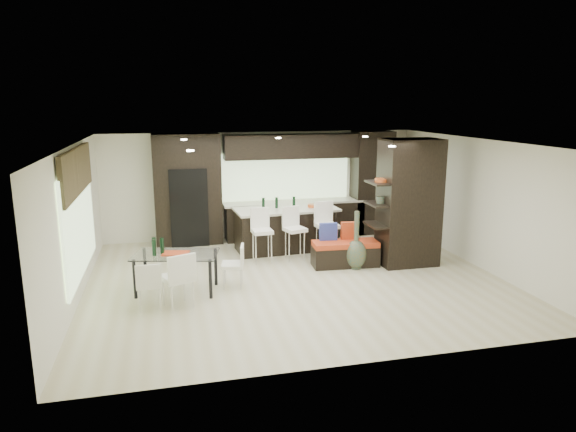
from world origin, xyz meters
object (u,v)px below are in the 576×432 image
object	(u,v)px
stool_right	(327,236)
floor_vase	(356,240)
bench	(345,254)
chair_far	(149,287)
stool_left	(262,241)
dining_table	(177,273)
chair_end	(233,268)
kitchen_island	(286,229)
stool_mid	(295,239)
chair_near	(178,282)

from	to	relation	value
stool_right	floor_vase	world-z (taller)	floor_vase
stool_right	bench	size ratio (longest dim) A/B	0.72
chair_far	stool_left	bearing A→B (deg)	40.09
dining_table	chair_end	distance (m)	1.04
kitchen_island	dining_table	distance (m)	3.43
stool_mid	stool_left	bearing A→B (deg)	164.15
chair_near	floor_vase	bearing A→B (deg)	-2.64
chair_far	chair_end	size ratio (longest dim) A/B	1.03
stool_left	chair_far	world-z (taller)	stool_left
bench	stool_left	bearing A→B (deg)	162.02
kitchen_island	stool_mid	world-z (taller)	kitchen_island
floor_vase	stool_right	bearing A→B (deg)	112.23
stool_right	chair_near	size ratio (longest dim) A/B	1.12
chair_near	stool_left	bearing A→B (deg)	27.63
stool_mid	chair_near	xyz separation A→B (m)	(-2.61, -2.14, -0.02)
stool_left	dining_table	distance (m)	2.33
kitchen_island	floor_vase	size ratio (longest dim) A/B	1.94
stool_right	floor_vase	bearing A→B (deg)	-74.93
kitchen_island	chair_end	xyz separation A→B (m)	(-1.57, -2.22, -0.12)
stool_mid	chair_far	world-z (taller)	stool_mid
stool_mid	chair_near	size ratio (longest dim) A/B	1.05
bench	dining_table	size ratio (longest dim) A/B	0.93
stool_right	stool_mid	bearing A→B (deg)	171.81
stool_right	chair_near	bearing A→B (deg)	-154.73
floor_vase	chair_near	size ratio (longest dim) A/B	1.36
stool_left	stool_right	world-z (taller)	stool_right
floor_vase	dining_table	bearing A→B (deg)	-172.40
chair_near	kitchen_island	bearing A→B (deg)	27.48
chair_near	chair_end	size ratio (longest dim) A/B	1.20
floor_vase	dining_table	world-z (taller)	floor_vase
kitchen_island	stool_right	size ratio (longest dim) A/B	2.37
stool_mid	chair_end	xyz separation A→B (m)	(-1.57, -1.39, -0.10)
dining_table	chair_far	distance (m)	0.86
kitchen_island	dining_table	xyz separation A→B (m)	(-2.61, -2.22, -0.14)
stool_mid	bench	bearing A→B (deg)	-51.53
stool_left	chair_end	xyz separation A→B (m)	(-0.83, -1.39, -0.10)
stool_right	chair_far	bearing A→B (deg)	-158.47
bench	floor_vase	xyz separation A→B (m)	(0.16, -0.22, 0.35)
stool_mid	stool_right	xyz separation A→B (m)	(0.74, -0.01, 0.03)
stool_left	chair_end	world-z (taller)	stool_left
floor_vase	dining_table	distance (m)	3.75
chair_near	stool_right	bearing A→B (deg)	11.23
kitchen_island	chair_far	size ratio (longest dim) A/B	3.11
kitchen_island	floor_vase	world-z (taller)	floor_vase
kitchen_island	chair_near	size ratio (longest dim) A/B	2.65
kitchen_island	bench	bearing A→B (deg)	-61.95
stool_left	stool_mid	world-z (taller)	stool_left
chair_near	chair_end	world-z (taller)	chair_near
kitchen_island	chair_far	distance (m)	4.25
stool_left	chair_end	distance (m)	1.62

